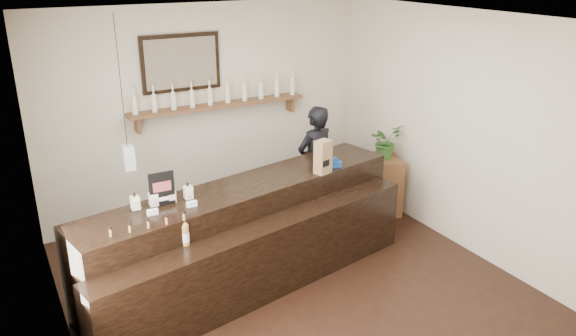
# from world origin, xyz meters

# --- Properties ---
(ground) EXTENTS (5.00, 5.00, 0.00)m
(ground) POSITION_xyz_m (0.00, 0.00, 0.00)
(ground) COLOR black
(ground) RESTS_ON ground
(room_shell) EXTENTS (5.00, 5.00, 5.00)m
(room_shell) POSITION_xyz_m (0.00, 0.00, 1.70)
(room_shell) COLOR beige
(room_shell) RESTS_ON ground
(back_wall_decor) EXTENTS (2.66, 0.96, 1.69)m
(back_wall_decor) POSITION_xyz_m (-0.16, 2.37, 1.76)
(back_wall_decor) COLOR brown
(back_wall_decor) RESTS_ON ground
(counter) EXTENTS (3.82, 1.74, 1.23)m
(counter) POSITION_xyz_m (-0.33, 0.56, 0.49)
(counter) COLOR black
(counter) RESTS_ON ground
(promo_sign) EXTENTS (0.25, 0.03, 0.35)m
(promo_sign) POSITION_xyz_m (-1.22, 0.61, 1.22)
(promo_sign) COLOR black
(promo_sign) RESTS_ON counter
(paper_bag) EXTENTS (0.20, 0.18, 0.38)m
(paper_bag) POSITION_xyz_m (0.61, 0.61, 1.24)
(paper_bag) COLOR olive
(paper_bag) RESTS_ON counter
(tape_dispenser) EXTENTS (0.15, 0.09, 0.12)m
(tape_dispenser) POSITION_xyz_m (0.83, 0.69, 1.10)
(tape_dispenser) COLOR #1646A0
(tape_dispenser) RESTS_ON counter
(side_cabinet) EXTENTS (0.54, 0.64, 0.80)m
(side_cabinet) POSITION_xyz_m (2.00, 1.25, 0.40)
(side_cabinet) COLOR brown
(side_cabinet) RESTS_ON ground
(potted_plant) EXTENTS (0.47, 0.42, 0.45)m
(potted_plant) POSITION_xyz_m (2.00, 1.25, 1.02)
(potted_plant) COLOR #336126
(potted_plant) RESTS_ON side_cabinet
(shopkeeper) EXTENTS (0.70, 0.52, 1.75)m
(shopkeeper) POSITION_xyz_m (1.09, 1.55, 0.88)
(shopkeeper) COLOR black
(shopkeeper) RESTS_ON ground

